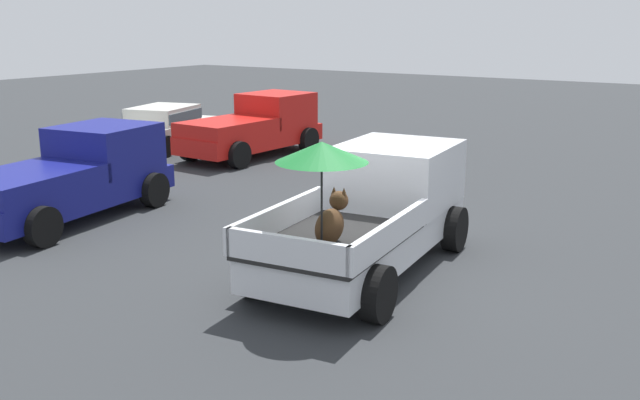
# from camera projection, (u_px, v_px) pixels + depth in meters

# --- Properties ---
(ground_plane) EXTENTS (80.00, 80.00, 0.00)m
(ground_plane) POSITION_uv_depth(u_px,v_px,m) (364.00, 271.00, 11.78)
(ground_plane) COLOR #2D3033
(pickup_truck_main) EXTENTS (5.22, 2.69, 2.42)m
(pickup_truck_main) POSITION_uv_depth(u_px,v_px,m) (375.00, 208.00, 11.89)
(pickup_truck_main) COLOR black
(pickup_truck_main) RESTS_ON ground
(pickup_truck_red) EXTENTS (4.87, 2.33, 1.80)m
(pickup_truck_red) POSITION_uv_depth(u_px,v_px,m) (256.00, 127.00, 21.66)
(pickup_truck_red) COLOR black
(pickup_truck_red) RESTS_ON ground
(pickup_truck_far) EXTENTS (5.01, 2.70, 1.80)m
(pickup_truck_far) POSITION_uv_depth(u_px,v_px,m) (73.00, 176.00, 14.81)
(pickup_truck_far) COLOR black
(pickup_truck_far) RESTS_ON ground
(parked_sedan_far) EXTENTS (4.61, 2.80, 1.33)m
(parked_sedan_far) POSITION_uv_depth(u_px,v_px,m) (163.00, 125.00, 22.88)
(parked_sedan_far) COLOR black
(parked_sedan_far) RESTS_ON ground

